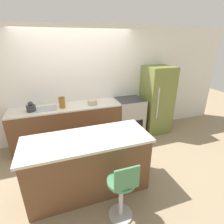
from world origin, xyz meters
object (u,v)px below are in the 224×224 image
at_px(oven_range, 129,117).
at_px(mixing_bowl, 92,102).
at_px(refrigerator, 156,100).
at_px(kettle, 31,107).
at_px(stool_chair, 122,192).

distance_m(oven_range, mixing_bowl, 1.07).
relative_size(refrigerator, kettle, 8.59).
xyz_separation_m(oven_range, refrigerator, (0.74, -0.03, 0.38)).
relative_size(oven_range, kettle, 4.77).
bearing_deg(kettle, oven_range, 1.04).
xyz_separation_m(refrigerator, stool_chair, (-1.80, -2.10, -0.38)).
height_order(kettle, mixing_bowl, kettle).
distance_m(oven_range, refrigerator, 0.83).
distance_m(refrigerator, kettle, 2.94).
distance_m(stool_chair, kettle, 2.44).
height_order(stool_chair, kettle, kettle).
xyz_separation_m(oven_range, kettle, (-2.20, -0.04, 0.55)).
bearing_deg(mixing_bowl, stool_chair, -93.24).
bearing_deg(stool_chair, mixing_bowl, 86.76).
bearing_deg(refrigerator, stool_chair, -130.58).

